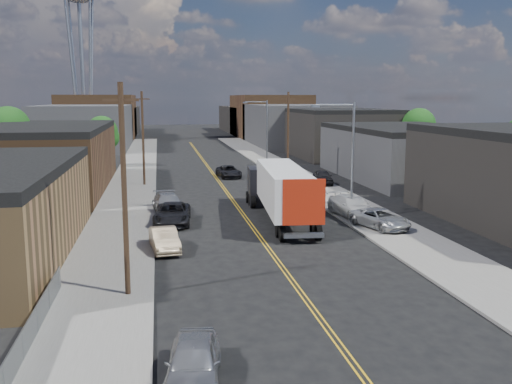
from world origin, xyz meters
name	(u,v)px	position (x,y,z in m)	size (l,w,h in m)	color
ground	(209,168)	(0.00, 60.00, 0.00)	(260.00, 260.00, 0.00)	black
centerline	(221,184)	(0.00, 45.00, 0.01)	(0.32, 120.00, 0.01)	gold
sidewalk_left	(132,185)	(-9.50, 45.00, 0.07)	(5.00, 140.00, 0.15)	slate
sidewalk_right	(305,181)	(9.50, 45.00, 0.07)	(5.00, 140.00, 0.15)	slate
warehouse_brown	(45,158)	(-18.00, 44.00, 3.30)	(12.00, 26.00, 6.60)	#523620
industrial_right_b	(407,152)	(22.00, 46.00, 3.05)	(14.00, 24.00, 6.10)	#323234
industrial_right_c	(338,133)	(22.00, 72.00, 3.80)	(14.00, 22.00, 7.60)	black
skyline_left_a	(86,127)	(-20.00, 95.00, 4.00)	(16.00, 30.00, 8.00)	#323234
skyline_right_a	(293,125)	(20.00, 95.00, 4.00)	(16.00, 30.00, 8.00)	#323234
skyline_left_b	(99,117)	(-20.00, 120.00, 5.00)	(16.00, 26.00, 10.00)	#523620
skyline_right_b	(269,116)	(20.00, 120.00, 5.00)	(16.00, 26.00, 10.00)	#523620
skyline_left_c	(107,120)	(-20.00, 140.00, 3.50)	(16.00, 40.00, 7.00)	black
skyline_right_c	(255,119)	(20.00, 140.00, 3.50)	(16.00, 40.00, 7.00)	black
streetlight_near	(348,151)	(7.60, 25.00, 5.33)	(3.39, 0.25, 9.00)	gray
streetlight_far	(264,128)	(7.60, 60.00, 5.33)	(3.39, 0.25, 9.00)	gray
utility_pole_left_near	(124,190)	(-8.20, 10.00, 5.14)	(1.60, 0.26, 10.00)	black
utility_pole_left_far	(143,138)	(-8.20, 45.00, 5.14)	(1.60, 0.26, 10.00)	black
utility_pole_right	(288,134)	(8.20, 48.00, 5.14)	(1.60, 0.26, 10.00)	black
chainlink_fence	(22,347)	(-11.50, 3.50, 0.66)	(0.05, 16.00, 1.22)	slate
tree_left_mid	(9,131)	(-23.94, 55.00, 5.48)	(5.10, 5.04, 8.37)	black
tree_left_far	(102,134)	(-13.94, 62.00, 4.57)	(4.35, 4.20, 6.97)	black
tree_right_far	(419,127)	(30.06, 60.00, 5.18)	(4.85, 4.76, 7.91)	black
semi_truck	(278,188)	(2.43, 26.11, 2.41)	(3.75, 16.32, 4.23)	silver
car_left_a	(193,362)	(-5.66, 1.13, 0.75)	(1.76, 4.38, 1.49)	#A0A1A5
car_left_b	(164,240)	(-6.40, 18.00, 0.71)	(1.50, 4.31, 1.42)	#9D8666
car_left_c	(172,214)	(-5.72, 25.55, 0.78)	(2.60, 5.64, 1.57)	black
car_left_d	(168,204)	(-5.95, 29.76, 0.79)	(2.21, 5.43, 1.57)	#989A9D
car_right_lot_a	(380,218)	(8.82, 21.14, 0.83)	(2.27, 4.93, 1.37)	#B0B2B5
car_right_lot_b	(352,206)	(8.20, 25.40, 0.96)	(2.26, 5.55, 1.61)	#AFAFAF
car_right_lot_c	(323,177)	(10.71, 42.16, 0.90)	(1.76, 4.38, 1.49)	black
car_ahead_truck	(229,172)	(1.50, 50.03, 0.70)	(2.31, 5.01, 1.39)	black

